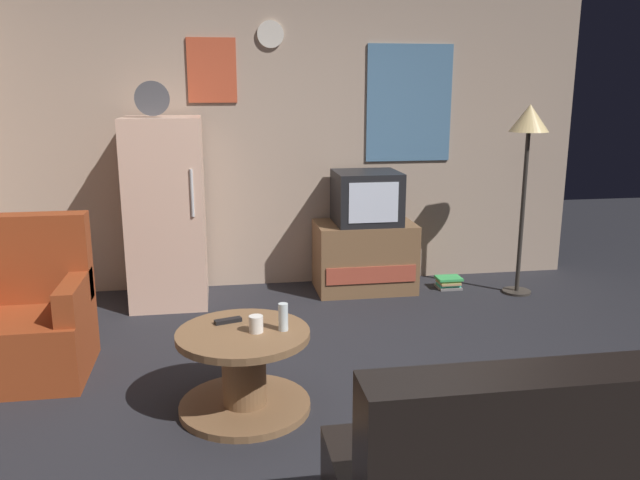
{
  "coord_description": "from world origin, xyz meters",
  "views": [
    {
      "loc": [
        -0.62,
        -3.13,
        1.73
      ],
      "look_at": [
        0.03,
        0.9,
        0.75
      ],
      "focal_mm": 36.0,
      "sensor_mm": 36.0,
      "label": 1
    }
  ],
  "objects_px": {
    "coffee_table": "(244,371)",
    "armchair": "(31,320)",
    "tv_stand": "(364,257)",
    "remote_control": "(228,321)",
    "wine_glass": "(283,317)",
    "book_stack": "(449,282)",
    "standing_lamp": "(528,133)",
    "crt_tv": "(367,198)",
    "mug_ceramic_white": "(256,324)",
    "fridge": "(166,212)"
  },
  "relations": [
    {
      "from": "fridge",
      "to": "standing_lamp",
      "type": "height_order",
      "value": "fridge"
    },
    {
      "from": "mug_ceramic_white",
      "to": "remote_control",
      "type": "distance_m",
      "value": 0.22
    },
    {
      "from": "wine_glass",
      "to": "book_stack",
      "type": "distance_m",
      "value": 2.58
    },
    {
      "from": "remote_control",
      "to": "standing_lamp",
      "type": "bearing_deg",
      "value": 14.81
    },
    {
      "from": "wine_glass",
      "to": "armchair",
      "type": "relative_size",
      "value": 0.16
    },
    {
      "from": "crt_tv",
      "to": "mug_ceramic_white",
      "type": "height_order",
      "value": "crt_tv"
    },
    {
      "from": "coffee_table",
      "to": "book_stack",
      "type": "height_order",
      "value": "coffee_table"
    },
    {
      "from": "tv_stand",
      "to": "wine_glass",
      "type": "height_order",
      "value": "wine_glass"
    },
    {
      "from": "wine_glass",
      "to": "remote_control",
      "type": "height_order",
      "value": "wine_glass"
    },
    {
      "from": "coffee_table",
      "to": "mug_ceramic_white",
      "type": "xyz_separation_m",
      "value": [
        0.07,
        -0.02,
        0.27
      ]
    },
    {
      "from": "crt_tv",
      "to": "remote_control",
      "type": "height_order",
      "value": "crt_tv"
    },
    {
      "from": "fridge",
      "to": "wine_glass",
      "type": "height_order",
      "value": "fridge"
    },
    {
      "from": "tv_stand",
      "to": "standing_lamp",
      "type": "xyz_separation_m",
      "value": [
        1.28,
        -0.3,
        1.06
      ]
    },
    {
      "from": "coffee_table",
      "to": "book_stack",
      "type": "relative_size",
      "value": 3.38
    },
    {
      "from": "standing_lamp",
      "to": "coffee_table",
      "type": "bearing_deg",
      "value": -144.98
    },
    {
      "from": "tv_stand",
      "to": "mug_ceramic_white",
      "type": "bearing_deg",
      "value": -117.77
    },
    {
      "from": "coffee_table",
      "to": "book_stack",
      "type": "xyz_separation_m",
      "value": [
        1.87,
        1.9,
        -0.18
      ]
    },
    {
      "from": "tv_stand",
      "to": "wine_glass",
      "type": "bearing_deg",
      "value": -114.44
    },
    {
      "from": "crt_tv",
      "to": "armchair",
      "type": "xyz_separation_m",
      "value": [
        -2.4,
        -1.29,
        -0.48
      ]
    },
    {
      "from": "tv_stand",
      "to": "standing_lamp",
      "type": "bearing_deg",
      "value": -13.23
    },
    {
      "from": "tv_stand",
      "to": "standing_lamp",
      "type": "distance_m",
      "value": 1.69
    },
    {
      "from": "tv_stand",
      "to": "crt_tv",
      "type": "bearing_deg",
      "value": -5.58
    },
    {
      "from": "tv_stand",
      "to": "crt_tv",
      "type": "height_order",
      "value": "crt_tv"
    },
    {
      "from": "wine_glass",
      "to": "mug_ceramic_white",
      "type": "relative_size",
      "value": 1.67
    },
    {
      "from": "coffee_table",
      "to": "tv_stand",
      "type": "bearing_deg",
      "value": 60.42
    },
    {
      "from": "standing_lamp",
      "to": "book_stack",
      "type": "bearing_deg",
      "value": 158.02
    },
    {
      "from": "fridge",
      "to": "coffee_table",
      "type": "distance_m",
      "value": 2.05
    },
    {
      "from": "coffee_table",
      "to": "book_stack",
      "type": "bearing_deg",
      "value": 45.47
    },
    {
      "from": "tv_stand",
      "to": "coffee_table",
      "type": "distance_m",
      "value": 2.28
    },
    {
      "from": "armchair",
      "to": "remote_control",
      "type": "bearing_deg",
      "value": -24.62
    },
    {
      "from": "book_stack",
      "to": "crt_tv",
      "type": "bearing_deg",
      "value": 173.51
    },
    {
      "from": "fridge",
      "to": "wine_glass",
      "type": "bearing_deg",
      "value": -69.18
    },
    {
      "from": "coffee_table",
      "to": "fridge",
      "type": "bearing_deg",
      "value": 105.17
    },
    {
      "from": "crt_tv",
      "to": "standing_lamp",
      "type": "distance_m",
      "value": 1.41
    },
    {
      "from": "tv_stand",
      "to": "book_stack",
      "type": "bearing_deg",
      "value": -6.48
    },
    {
      "from": "standing_lamp",
      "to": "wine_glass",
      "type": "xyz_separation_m",
      "value": [
        -2.19,
        -1.7,
        -0.83
      ]
    },
    {
      "from": "fridge",
      "to": "tv_stand",
      "type": "relative_size",
      "value": 2.11
    },
    {
      "from": "wine_glass",
      "to": "book_stack",
      "type": "relative_size",
      "value": 0.7
    },
    {
      "from": "tv_stand",
      "to": "remote_control",
      "type": "xyz_separation_m",
      "value": [
        -1.2,
        -1.84,
        0.17
      ]
    },
    {
      "from": "fridge",
      "to": "armchair",
      "type": "height_order",
      "value": "fridge"
    },
    {
      "from": "tv_stand",
      "to": "mug_ceramic_white",
      "type": "height_order",
      "value": "tv_stand"
    },
    {
      "from": "wine_glass",
      "to": "crt_tv",
      "type": "bearing_deg",
      "value": 65.32
    },
    {
      "from": "armchair",
      "to": "book_stack",
      "type": "bearing_deg",
      "value": 21.13
    },
    {
      "from": "coffee_table",
      "to": "armchair",
      "type": "xyz_separation_m",
      "value": [
        -1.27,
        0.69,
        0.11
      ]
    },
    {
      "from": "mug_ceramic_white",
      "to": "remote_control",
      "type": "xyz_separation_m",
      "value": [
        -0.15,
        0.16,
        -0.03
      ]
    },
    {
      "from": "tv_stand",
      "to": "armchair",
      "type": "bearing_deg",
      "value": -151.56
    },
    {
      "from": "standing_lamp",
      "to": "book_stack",
      "type": "distance_m",
      "value": 1.43
    },
    {
      "from": "wine_glass",
      "to": "coffee_table",
      "type": "bearing_deg",
      "value": 174.92
    },
    {
      "from": "crt_tv",
      "to": "mug_ceramic_white",
      "type": "distance_m",
      "value": 2.29
    },
    {
      "from": "fridge",
      "to": "crt_tv",
      "type": "bearing_deg",
      "value": 2.52
    }
  ]
}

